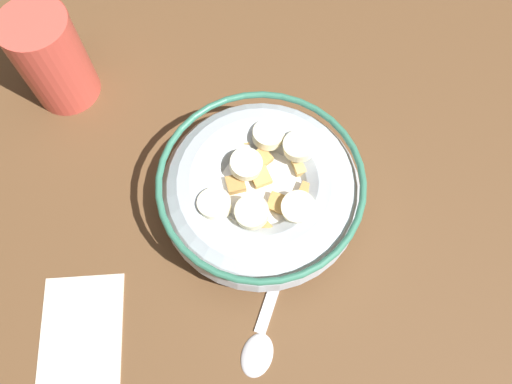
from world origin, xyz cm
name	(u,v)px	position (x,y,z in cm)	size (l,w,h in cm)	color
ground_plane	(256,208)	(0.00, 0.00, -1.00)	(112.85, 112.85, 2.00)	brown
cereal_bowl	(256,191)	(0.00, -0.02, 3.16)	(17.84, 17.84, 6.59)	#B2BCC6
spoon	(258,324)	(-11.04, -0.41, 0.32)	(14.97, 6.30, 0.80)	silver
coffee_mug	(48,57)	(12.74, 20.23, 4.96)	(9.67, 6.49, 9.93)	#D84C3F
folded_napkin	(75,343)	(-12.97, 14.88, 0.15)	(11.51, 6.90, 0.30)	beige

